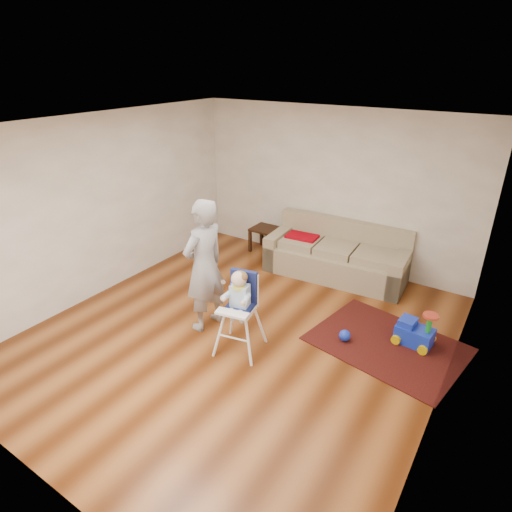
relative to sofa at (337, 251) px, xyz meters
The scene contains 9 objects.
ground 2.37m from the sofa, 99.06° to the right, with size 5.50×5.50×0.00m, color #50230A.
room_envelope 2.31m from the sofa, 101.67° to the right, with size 5.04×5.52×2.72m.
sofa is the anchor object (origin of this frame).
side_table 1.59m from the sofa, behind, with size 0.46×0.46×0.46m, color black, non-canonical shape.
area_rug 2.04m from the sofa, 46.45° to the right, with size 1.83×1.37×0.01m, color black.
ride_on_toy 2.08m from the sofa, 37.19° to the right, with size 0.45×0.32×0.50m, color #1835D6, non-canonical shape.
toy_ball 1.94m from the sofa, 62.48° to the right, with size 0.15×0.15×0.15m, color #1835D6.
high_chair 2.57m from the sofa, 93.81° to the right, with size 0.61×0.61×1.11m.
adult 2.57m from the sofa, 110.08° to the right, with size 0.66×0.44×1.82m, color #959497.
Camera 1 is at (2.81, -3.88, 3.38)m, focal length 30.00 mm.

